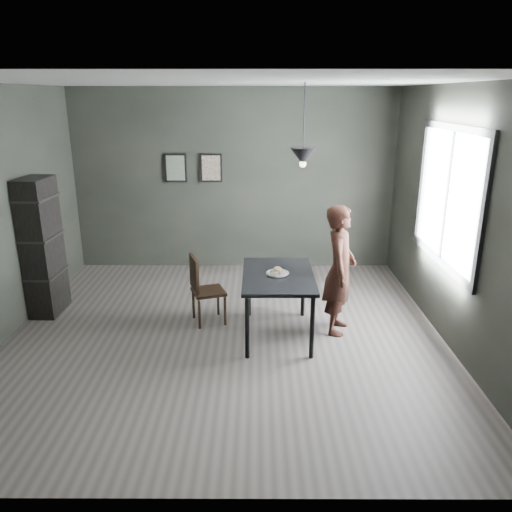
{
  "coord_description": "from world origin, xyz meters",
  "views": [
    {
      "loc": [
        0.37,
        -5.27,
        2.67
      ],
      "look_at": [
        0.35,
        0.05,
        0.95
      ],
      "focal_mm": 35.0,
      "sensor_mm": 36.0,
      "label": 1
    }
  ],
  "objects_px": {
    "white_plate": "(278,274)",
    "wood_chair": "(202,285)",
    "pendant_lamp": "(303,156)",
    "cafe_table": "(278,281)",
    "shelf_unit": "(42,247)",
    "woman": "(340,270)"
  },
  "relations": [
    {
      "from": "white_plate",
      "to": "wood_chair",
      "type": "distance_m",
      "value": 0.99
    },
    {
      "from": "white_plate",
      "to": "pendant_lamp",
      "type": "height_order",
      "value": "pendant_lamp"
    },
    {
      "from": "cafe_table",
      "to": "shelf_unit",
      "type": "bearing_deg",
      "value": 167.24
    },
    {
      "from": "white_plate",
      "to": "wood_chair",
      "type": "relative_size",
      "value": 0.27
    },
    {
      "from": "woman",
      "to": "pendant_lamp",
      "type": "distance_m",
      "value": 1.37
    },
    {
      "from": "woman",
      "to": "shelf_unit",
      "type": "relative_size",
      "value": 0.88
    },
    {
      "from": "white_plate",
      "to": "shelf_unit",
      "type": "height_order",
      "value": "shelf_unit"
    },
    {
      "from": "cafe_table",
      "to": "shelf_unit",
      "type": "height_order",
      "value": "shelf_unit"
    },
    {
      "from": "cafe_table",
      "to": "white_plate",
      "type": "bearing_deg",
      "value": 166.25
    },
    {
      "from": "white_plate",
      "to": "shelf_unit",
      "type": "bearing_deg",
      "value": 167.24
    },
    {
      "from": "cafe_table",
      "to": "wood_chair",
      "type": "height_order",
      "value": "wood_chair"
    },
    {
      "from": "pendant_lamp",
      "to": "shelf_unit",
      "type": "bearing_deg",
      "value": 169.96
    },
    {
      "from": "pendant_lamp",
      "to": "woman",
      "type": "bearing_deg",
      "value": 2.98
    },
    {
      "from": "cafe_table",
      "to": "pendant_lamp",
      "type": "xyz_separation_m",
      "value": [
        0.25,
        0.1,
        1.38
      ]
    },
    {
      "from": "cafe_table",
      "to": "white_plate",
      "type": "distance_m",
      "value": 0.08
    },
    {
      "from": "pendant_lamp",
      "to": "wood_chair",
      "type": "bearing_deg",
      "value": 168.69
    },
    {
      "from": "wood_chair",
      "to": "pendant_lamp",
      "type": "height_order",
      "value": "pendant_lamp"
    },
    {
      "from": "white_plate",
      "to": "wood_chair",
      "type": "height_order",
      "value": "wood_chair"
    },
    {
      "from": "white_plate",
      "to": "pendant_lamp",
      "type": "distance_m",
      "value": 1.32
    },
    {
      "from": "shelf_unit",
      "to": "woman",
      "type": "bearing_deg",
      "value": -6.98
    },
    {
      "from": "woman",
      "to": "shelf_unit",
      "type": "xyz_separation_m",
      "value": [
        -3.63,
        0.54,
        0.11
      ]
    },
    {
      "from": "white_plate",
      "to": "shelf_unit",
      "type": "distance_m",
      "value": 2.99
    }
  ]
}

